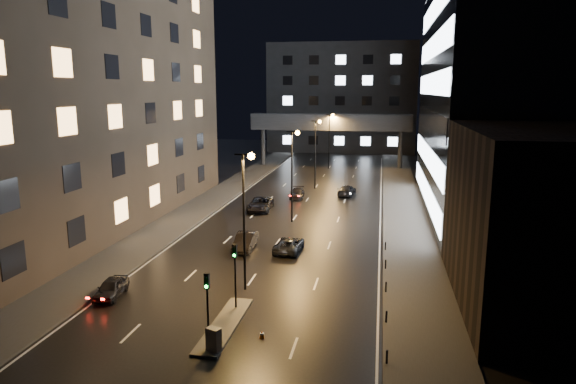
# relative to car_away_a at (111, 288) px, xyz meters

# --- Properties ---
(ground) EXTENTS (160.00, 160.00, 0.00)m
(ground) POSITION_rel_car_away_a_xyz_m (9.00, 35.01, -0.65)
(ground) COLOR black
(ground) RESTS_ON ground
(sidewalk_left) EXTENTS (5.00, 110.00, 0.15)m
(sidewalk_left) POSITION_rel_car_away_a_xyz_m (-3.50, 30.01, -0.58)
(sidewalk_left) COLOR #383533
(sidewalk_left) RESTS_ON ground
(sidewalk_right) EXTENTS (5.00, 110.00, 0.15)m
(sidewalk_right) POSITION_rel_car_away_a_xyz_m (21.50, 30.01, -0.58)
(sidewalk_right) COLOR #383533
(sidewalk_right) RESTS_ON ground
(building_left) EXTENTS (15.00, 48.00, 40.00)m
(building_left) POSITION_rel_car_away_a_xyz_m (-13.50, 19.01, 19.35)
(building_left) COLOR #2D2319
(building_left) RESTS_ON ground
(building_right_low) EXTENTS (10.00, 18.00, 12.00)m
(building_right_low) POSITION_rel_car_away_a_xyz_m (29.00, 4.01, 5.35)
(building_right_low) COLOR black
(building_right_low) RESTS_ON ground
(building_right_glass) EXTENTS (20.00, 36.00, 45.00)m
(building_right_glass) POSITION_rel_car_away_a_xyz_m (34.00, 31.01, 21.85)
(building_right_glass) COLOR black
(building_right_glass) RESTS_ON ground
(building_far) EXTENTS (34.00, 14.00, 25.00)m
(building_far) POSITION_rel_car_away_a_xyz_m (9.00, 93.01, 11.85)
(building_far) COLOR #333335
(building_far) RESTS_ON ground
(skybridge) EXTENTS (30.00, 3.00, 10.00)m
(skybridge) POSITION_rel_car_away_a_xyz_m (9.00, 65.01, 7.69)
(skybridge) COLOR #333335
(skybridge) RESTS_ON ground
(median_island) EXTENTS (1.60, 8.00, 0.15)m
(median_island) POSITION_rel_car_away_a_xyz_m (9.30, -2.99, -0.58)
(median_island) COLOR #383533
(median_island) RESTS_ON ground
(traffic_signal_near) EXTENTS (0.28, 0.34, 4.40)m
(traffic_signal_near) POSITION_rel_car_away_a_xyz_m (9.30, -0.49, 2.44)
(traffic_signal_near) COLOR black
(traffic_signal_near) RESTS_ON median_island
(traffic_signal_far) EXTENTS (0.28, 0.34, 4.40)m
(traffic_signal_far) POSITION_rel_car_away_a_xyz_m (9.30, -5.99, 2.44)
(traffic_signal_far) COLOR black
(traffic_signal_far) RESTS_ON median_island
(bollard_row) EXTENTS (0.12, 25.12, 0.90)m
(bollard_row) POSITION_rel_car_away_a_xyz_m (19.20, 1.51, -0.20)
(bollard_row) COLOR black
(bollard_row) RESTS_ON ground
(streetlight_near) EXTENTS (1.45, 0.50, 10.15)m
(streetlight_near) POSITION_rel_car_away_a_xyz_m (9.16, 3.01, 5.84)
(streetlight_near) COLOR black
(streetlight_near) RESTS_ON ground
(streetlight_mid_a) EXTENTS (1.45, 0.50, 10.15)m
(streetlight_mid_a) POSITION_rel_car_away_a_xyz_m (9.16, 23.01, 5.84)
(streetlight_mid_a) COLOR black
(streetlight_mid_a) RESTS_ON ground
(streetlight_mid_b) EXTENTS (1.45, 0.50, 10.15)m
(streetlight_mid_b) POSITION_rel_car_away_a_xyz_m (9.16, 43.01, 5.84)
(streetlight_mid_b) COLOR black
(streetlight_mid_b) RESTS_ON ground
(streetlight_far) EXTENTS (1.45, 0.50, 10.15)m
(streetlight_far) POSITION_rel_car_away_a_xyz_m (9.16, 63.01, 5.84)
(streetlight_far) COLOR black
(streetlight_far) RESTS_ON ground
(car_away_a) EXTENTS (2.01, 4.00, 1.31)m
(car_away_a) POSITION_rel_car_away_a_xyz_m (0.00, 0.00, 0.00)
(car_away_a) COLOR black
(car_away_a) RESTS_ON ground
(car_away_b) EXTENTS (1.80, 4.68, 1.52)m
(car_away_b) POSITION_rel_car_away_a_xyz_m (6.50, 12.39, 0.11)
(car_away_b) COLOR black
(car_away_b) RESTS_ON ground
(car_away_c) EXTENTS (2.90, 5.80, 1.58)m
(car_away_c) POSITION_rel_car_away_a_xyz_m (4.29, 27.66, 0.13)
(car_away_c) COLOR black
(car_away_c) RESTS_ON ground
(car_away_d) EXTENTS (2.13, 4.59, 1.30)m
(car_away_d) POSITION_rel_car_away_a_xyz_m (7.50, 35.77, -0.01)
(car_away_d) COLOR black
(car_away_d) RESTS_ON ground
(car_toward_a) EXTENTS (2.39, 4.85, 1.32)m
(car_toward_a) POSITION_rel_car_away_a_xyz_m (10.58, 12.51, 0.01)
(car_toward_a) COLOR black
(car_toward_a) RESTS_ON ground
(car_toward_b) EXTENTS (2.55, 5.10, 1.42)m
(car_toward_b) POSITION_rel_car_away_a_xyz_m (14.02, 38.78, 0.06)
(car_toward_b) COLOR black
(car_toward_b) RESTS_ON ground
(utility_cabinet) EXTENTS (0.92, 0.75, 1.33)m
(utility_cabinet) POSITION_rel_car_away_a_xyz_m (9.70, -6.30, 0.16)
(utility_cabinet) COLOR #525255
(utility_cabinet) RESTS_ON median_island
(cone_a) EXTENTS (0.39, 0.39, 0.47)m
(cone_a) POSITION_rel_car_away_a_xyz_m (11.94, -4.13, -0.42)
(cone_a) COLOR orange
(cone_a) RESTS_ON ground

